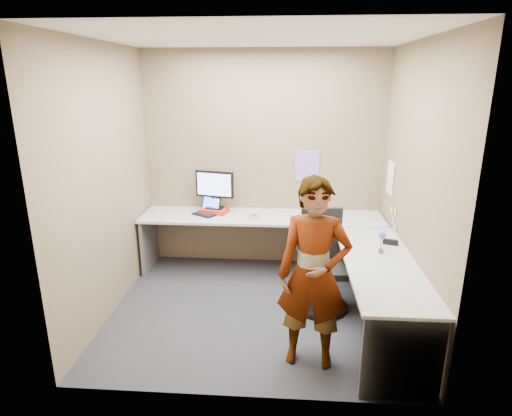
# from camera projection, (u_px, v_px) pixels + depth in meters

# --- Properties ---
(ground) EXTENTS (3.00, 3.00, 0.00)m
(ground) POSITION_uv_depth(u_px,v_px,m) (256.00, 309.00, 4.53)
(ground) COLOR #242529
(ground) RESTS_ON ground
(wall_back) EXTENTS (3.00, 0.00, 3.00)m
(wall_back) POSITION_uv_depth(u_px,v_px,m) (263.00, 161.00, 5.38)
(wall_back) COLOR brown
(wall_back) RESTS_ON ground
(wall_right) EXTENTS (0.00, 2.70, 2.70)m
(wall_right) POSITION_uv_depth(u_px,v_px,m) (414.00, 189.00, 4.04)
(wall_right) COLOR brown
(wall_right) RESTS_ON ground
(wall_left) EXTENTS (0.00, 2.70, 2.70)m
(wall_left) POSITION_uv_depth(u_px,v_px,m) (106.00, 183.00, 4.24)
(wall_left) COLOR brown
(wall_left) RESTS_ON ground
(ceiling) EXTENTS (3.00, 3.00, 0.00)m
(ceiling) POSITION_uv_depth(u_px,v_px,m) (256.00, 37.00, 3.75)
(ceiling) COLOR white
(ceiling) RESTS_ON wall_back
(desk) EXTENTS (2.98, 2.58, 0.73)m
(desk) POSITION_uv_depth(u_px,v_px,m) (298.00, 245.00, 4.70)
(desk) COLOR #BCBCBC
(desk) RESTS_ON ground
(paper_ream) EXTENTS (0.35, 0.29, 0.06)m
(paper_ream) POSITION_uv_depth(u_px,v_px,m) (215.00, 210.00, 5.36)
(paper_ream) COLOR red
(paper_ream) RESTS_ON desk
(monitor) EXTENTS (0.49, 0.19, 0.47)m
(monitor) POSITION_uv_depth(u_px,v_px,m) (215.00, 186.00, 5.29)
(monitor) COLOR black
(monitor) RESTS_ON paper_ream
(laptop) EXTENTS (0.38, 0.36, 0.21)m
(laptop) POSITION_uv_depth(u_px,v_px,m) (208.00, 209.00, 5.32)
(laptop) COLOR black
(laptop) RESTS_ON desk
(trackball_mouse) EXTENTS (0.12, 0.08, 0.07)m
(trackball_mouse) POSITION_uv_depth(u_px,v_px,m) (254.00, 217.00, 5.13)
(trackball_mouse) COLOR #B7B7BC
(trackball_mouse) RESTS_ON desk
(origami) EXTENTS (0.10, 0.10, 0.06)m
(origami) POSITION_uv_depth(u_px,v_px,m) (294.00, 219.00, 5.04)
(origami) COLOR white
(origami) RESTS_ON desk
(stapler) EXTENTS (0.15, 0.09, 0.05)m
(stapler) POSITION_uv_depth(u_px,v_px,m) (391.00, 242.00, 4.34)
(stapler) COLOR black
(stapler) RESTS_ON desk
(flower) EXTENTS (0.07, 0.07, 0.22)m
(flower) POSITION_uv_depth(u_px,v_px,m) (382.00, 239.00, 4.10)
(flower) COLOR brown
(flower) RESTS_ON desk
(calendar_purple) EXTENTS (0.30, 0.01, 0.40)m
(calendar_purple) POSITION_uv_depth(u_px,v_px,m) (307.00, 166.00, 5.35)
(calendar_purple) COLOR #846BB7
(calendar_purple) RESTS_ON wall_back
(calendar_white) EXTENTS (0.01, 0.28, 0.38)m
(calendar_white) POSITION_uv_depth(u_px,v_px,m) (390.00, 178.00, 4.93)
(calendar_white) COLOR white
(calendar_white) RESTS_ON wall_right
(sticky_note_a) EXTENTS (0.01, 0.07, 0.07)m
(sticky_note_a) POSITION_uv_depth(u_px,v_px,m) (395.00, 212.00, 4.68)
(sticky_note_a) COLOR #F2E059
(sticky_note_a) RESTS_ON wall_right
(sticky_note_b) EXTENTS (0.01, 0.07, 0.07)m
(sticky_note_b) POSITION_uv_depth(u_px,v_px,m) (393.00, 221.00, 4.77)
(sticky_note_b) COLOR pink
(sticky_note_b) RESTS_ON wall_right
(sticky_note_c) EXTENTS (0.01, 0.07, 0.07)m
(sticky_note_c) POSITION_uv_depth(u_px,v_px,m) (395.00, 227.00, 4.66)
(sticky_note_c) COLOR pink
(sticky_note_c) RESTS_ON wall_right
(sticky_note_d) EXTENTS (0.01, 0.07, 0.07)m
(sticky_note_d) POSITION_uv_depth(u_px,v_px,m) (392.00, 210.00, 4.83)
(sticky_note_d) COLOR #F2E059
(sticky_note_d) RESTS_ON wall_right
(office_chair) EXTENTS (0.55, 0.55, 1.03)m
(office_chair) POSITION_uv_depth(u_px,v_px,m) (322.00, 269.00, 4.49)
(office_chair) COLOR black
(office_chair) RESTS_ON ground
(person) EXTENTS (0.63, 0.45, 1.63)m
(person) POSITION_uv_depth(u_px,v_px,m) (314.00, 275.00, 3.49)
(person) COLOR #999399
(person) RESTS_ON ground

